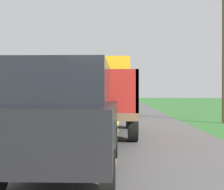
# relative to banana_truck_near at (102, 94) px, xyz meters

# --- Properties ---
(banana_truck_near) EXTENTS (2.38, 5.82, 2.80)m
(banana_truck_near) POSITION_rel_banana_truck_near_xyz_m (0.00, 0.00, 0.00)
(banana_truck_near) COLOR #2D2D30
(banana_truck_near) RESTS_ON road_surface
(banana_truck_far) EXTENTS (2.38, 5.81, 2.80)m
(banana_truck_far) POSITION_rel_banana_truck_near_xyz_m (0.01, 10.21, 0.00)
(banana_truck_far) COLOR #2D2D30
(banana_truck_far) RESTS_ON road_surface
(utility_pole_roadside) EXTENTS (1.73, 0.20, 6.55)m
(utility_pole_roadside) POSITION_rel_banana_truck_near_xyz_m (5.77, 3.85, 2.06)
(utility_pole_roadside) COLOR brown
(utility_pole_roadside) RESTS_ON ground
(following_car) EXTENTS (1.74, 4.10, 1.92)m
(following_car) POSITION_rel_banana_truck_near_xyz_m (-0.25, -6.15, -0.40)
(following_car) COLOR black
(following_car) RESTS_ON road_surface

